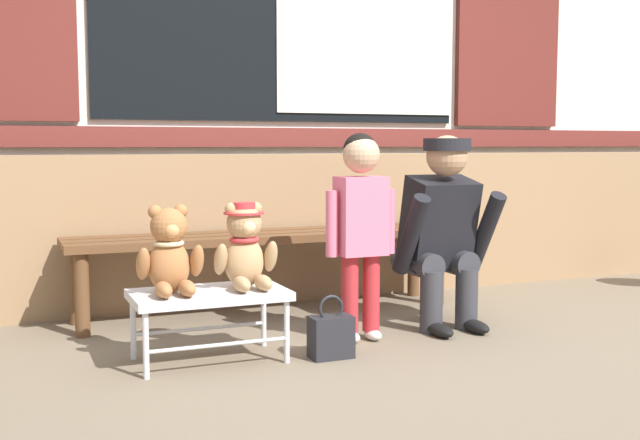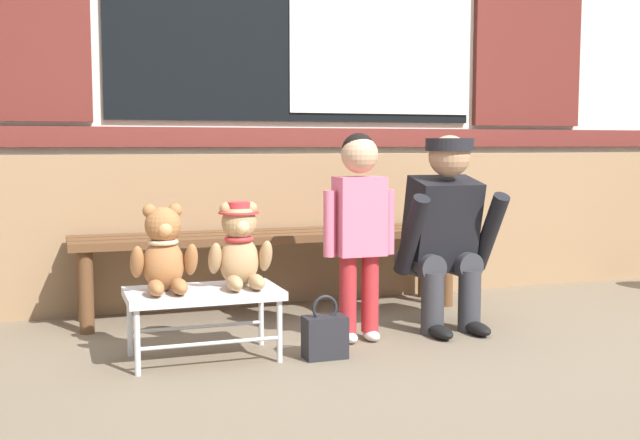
{
  "view_description": "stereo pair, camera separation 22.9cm",
  "coord_description": "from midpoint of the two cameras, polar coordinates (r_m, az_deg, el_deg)",
  "views": [
    {
      "loc": [
        -1.72,
        -2.83,
        0.91
      ],
      "look_at": [
        -0.31,
        0.54,
        0.55
      ],
      "focal_mm": 43.65,
      "sensor_mm": 36.0,
      "label": 1
    },
    {
      "loc": [
        -1.5,
        -2.92,
        0.91
      ],
      "look_at": [
        -0.31,
        0.54,
        0.55
      ],
      "focal_mm": 43.65,
      "sensor_mm": 36.0,
      "label": 2
    }
  ],
  "objects": [
    {
      "name": "teddy_bear_with_hat",
      "position": [
        3.31,
        -7.5,
        -2.02
      ],
      "size": [
        0.28,
        0.27,
        0.36
      ],
      "color": "tan",
      "rests_on": "small_display_bench"
    },
    {
      "name": "child_standing",
      "position": [
        3.55,
        1.17,
        0.5
      ],
      "size": [
        0.35,
        0.18,
        0.96
      ],
      "color": "#B7282D",
      "rests_on": "ground"
    },
    {
      "name": "ground_plane",
      "position": [
        3.42,
        6.4,
        -9.85
      ],
      "size": [
        60.0,
        60.0,
        0.0
      ],
      "primitive_type": "plane",
      "color": "#756651"
    },
    {
      "name": "shop_facade",
      "position": [
        5.13,
        -4.26,
        13.66
      ],
      "size": [
        7.41,
        0.26,
        3.22
      ],
      "color": "silver",
      "rests_on": "ground"
    },
    {
      "name": "handbag_on_ground",
      "position": [
        3.34,
        -1.17,
        -8.49
      ],
      "size": [
        0.18,
        0.11,
        0.27
      ],
      "color": "#232328",
      "rests_on": "ground"
    },
    {
      "name": "adult_crouching",
      "position": [
        3.86,
        7.32,
        -0.82
      ],
      "size": [
        0.5,
        0.49,
        0.95
      ],
      "color": "#333338",
      "rests_on": "ground"
    },
    {
      "name": "wooden_bench_long",
      "position": [
        4.15,
        -5.45,
        -1.83
      ],
      "size": [
        2.1,
        0.4,
        0.44
      ],
      "color": "brown",
      "rests_on": "ground"
    },
    {
      "name": "brick_low_wall",
      "position": [
        4.62,
        -2.17,
        -0.42
      ],
      "size": [
        7.26,
        0.25,
        0.85
      ],
      "primitive_type": "cube",
      "color": "#997551",
      "rests_on": "ground"
    },
    {
      "name": "teddy_bear_plain",
      "position": [
        3.24,
        -12.97,
        -2.43
      ],
      "size": [
        0.28,
        0.26,
        0.36
      ],
      "color": "#A86B3D",
      "rests_on": "small_display_bench"
    },
    {
      "name": "small_display_bench",
      "position": [
        3.3,
        -10.14,
        -5.7
      ],
      "size": [
        0.64,
        0.36,
        0.3
      ],
      "color": "silver",
      "rests_on": "ground"
    }
  ]
}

